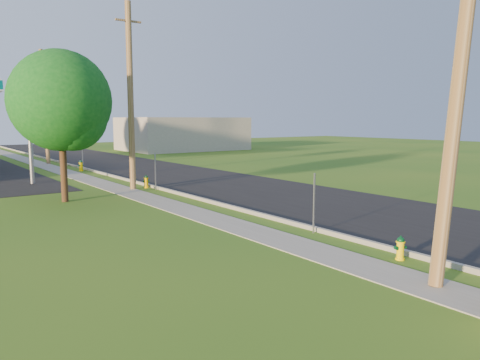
% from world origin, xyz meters
% --- Properties ---
extents(ground_plane, '(140.00, 140.00, 0.00)m').
position_xyz_m(ground_plane, '(0.00, 0.00, 0.00)').
color(ground_plane, '#2B5B18').
rests_on(ground_plane, ground).
extents(road, '(8.00, 120.00, 0.02)m').
position_xyz_m(road, '(4.50, 10.00, 0.01)').
color(road, black).
rests_on(road, ground).
extents(curb, '(0.15, 120.00, 0.15)m').
position_xyz_m(curb, '(0.50, 10.00, 0.07)').
color(curb, gray).
rests_on(curb, ground).
extents(sidewalk, '(1.50, 120.00, 0.03)m').
position_xyz_m(sidewalk, '(-1.25, 10.00, 0.01)').
color(sidewalk, gray).
rests_on(sidewalk, ground).
extents(utility_pole_near, '(1.40, 0.32, 9.48)m').
position_xyz_m(utility_pole_near, '(-0.60, -1.00, 4.80)').
color(utility_pole_near, brown).
rests_on(utility_pole_near, ground).
extents(utility_pole_mid, '(1.40, 0.32, 9.80)m').
position_xyz_m(utility_pole_mid, '(-0.60, 17.00, 4.95)').
color(utility_pole_mid, brown).
rests_on(utility_pole_mid, ground).
extents(utility_pole_far, '(1.40, 0.32, 9.50)m').
position_xyz_m(utility_pole_far, '(-0.60, 35.00, 4.80)').
color(utility_pole_far, brown).
rests_on(utility_pole_far, ground).
extents(sign_post_near, '(0.05, 0.04, 2.00)m').
position_xyz_m(sign_post_near, '(0.25, 4.20, 1.00)').
color(sign_post_near, gray).
rests_on(sign_post_near, ground).
extents(sign_post_mid, '(0.05, 0.04, 2.00)m').
position_xyz_m(sign_post_mid, '(0.25, 16.00, 1.00)').
color(sign_post_mid, gray).
rests_on(sign_post_mid, ground).
extents(sign_post_far, '(0.05, 0.04, 2.00)m').
position_xyz_m(sign_post_far, '(0.25, 28.20, 1.00)').
color(sign_post_far, gray).
rests_on(sign_post_far, ground).
extents(price_pylon, '(0.34, 2.04, 6.85)m').
position_xyz_m(price_pylon, '(-4.50, 22.50, 5.43)').
color(price_pylon, gray).
rests_on(price_pylon, ground).
extents(distant_building, '(14.00, 10.00, 4.00)m').
position_xyz_m(distant_building, '(18.00, 45.00, 2.00)').
color(distant_building, gray).
rests_on(distant_building, ground).
extents(tree_verge, '(4.51, 4.51, 6.84)m').
position_xyz_m(tree_verge, '(-4.58, 15.15, 4.40)').
color(tree_verge, '#392214').
rests_on(tree_verge, ground).
extents(hydrant_near, '(0.34, 0.31, 0.66)m').
position_xyz_m(hydrant_near, '(0.01, 0.71, 0.32)').
color(hydrant_near, '#FFD600').
rests_on(hydrant_near, ground).
extents(hydrant_mid, '(0.38, 0.34, 0.73)m').
position_xyz_m(hydrant_mid, '(0.19, 17.05, 0.36)').
color(hydrant_mid, '#FFBC00').
rests_on(hydrant_mid, ground).
extents(hydrant_far, '(0.43, 0.38, 0.83)m').
position_xyz_m(hydrant_far, '(-0.07, 27.66, 0.41)').
color(hydrant_far, '#FFD100').
rests_on(hydrant_far, ground).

